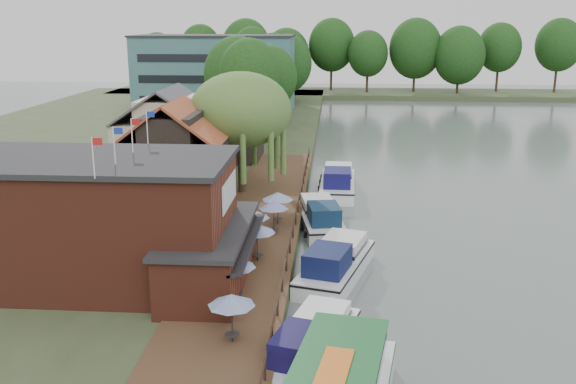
{
  "coord_description": "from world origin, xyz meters",
  "views": [
    {
      "loc": [
        -2.64,
        -34.5,
        15.52
      ],
      "look_at": [
        -6.0,
        12.0,
        3.0
      ],
      "focal_mm": 40.0,
      "sensor_mm": 36.0,
      "label": 1
    }
  ],
  "objects_px": {
    "cruiser_0": "(312,338)",
    "hotel_block": "(216,73)",
    "cottage_c": "(228,120)",
    "cruiser_2": "(320,214)",
    "umbrella_0": "(232,318)",
    "umbrella_4": "(253,227)",
    "cottage_a": "(175,156)",
    "umbrella_5": "(274,217)",
    "cruiser_1": "(336,258)",
    "cottage_b": "(170,133)",
    "umbrella_2": "(231,269)",
    "willow": "(241,133)",
    "umbrella_1": "(236,278)",
    "umbrella_3": "(257,242)",
    "cruiser_3": "(338,179)",
    "pub": "(129,221)",
    "umbrella_6": "(278,208)"
  },
  "relations": [
    {
      "from": "cottage_c",
      "to": "umbrella_4",
      "type": "bearing_deg",
      "value": -77.37
    },
    {
      "from": "cruiser_0",
      "to": "hotel_block",
      "type": "bearing_deg",
      "value": 118.92
    },
    {
      "from": "pub",
      "to": "cottage_a",
      "type": "relative_size",
      "value": 2.33
    },
    {
      "from": "hotel_block",
      "to": "cottage_a",
      "type": "relative_size",
      "value": 2.95
    },
    {
      "from": "willow",
      "to": "umbrella_1",
      "type": "height_order",
      "value": "willow"
    },
    {
      "from": "umbrella_3",
      "to": "pub",
      "type": "bearing_deg",
      "value": -152.14
    },
    {
      "from": "willow",
      "to": "umbrella_2",
      "type": "xyz_separation_m",
      "value": [
        2.36,
        -20.88,
        -3.93
      ]
    },
    {
      "from": "umbrella_5",
      "to": "cruiser_1",
      "type": "relative_size",
      "value": 0.23
    },
    {
      "from": "umbrella_0",
      "to": "umbrella_4",
      "type": "relative_size",
      "value": 1.0
    },
    {
      "from": "cottage_b",
      "to": "umbrella_3",
      "type": "distance_m",
      "value": 24.16
    },
    {
      "from": "pub",
      "to": "umbrella_1",
      "type": "bearing_deg",
      "value": -19.09
    },
    {
      "from": "cottage_c",
      "to": "cruiser_2",
      "type": "relative_size",
      "value": 0.86
    },
    {
      "from": "pub",
      "to": "cruiser_2",
      "type": "xyz_separation_m",
      "value": [
        10.43,
        13.53,
        -3.45
      ]
    },
    {
      "from": "umbrella_5",
      "to": "willow",
      "type": "bearing_deg",
      "value": 108.78
    },
    {
      "from": "cottage_c",
      "to": "umbrella_5",
      "type": "bearing_deg",
      "value": -73.83
    },
    {
      "from": "umbrella_3",
      "to": "umbrella_5",
      "type": "height_order",
      "value": "same"
    },
    {
      "from": "cottage_a",
      "to": "cruiser_1",
      "type": "xyz_separation_m",
      "value": [
        12.65,
        -11.08,
        -4.0
      ]
    },
    {
      "from": "cruiser_2",
      "to": "umbrella_4",
      "type": "bearing_deg",
      "value": -131.48
    },
    {
      "from": "cottage_a",
      "to": "umbrella_3",
      "type": "relative_size",
      "value": 3.62
    },
    {
      "from": "umbrella_1",
      "to": "umbrella_0",
      "type": "bearing_deg",
      "value": -83.39
    },
    {
      "from": "cottage_b",
      "to": "hotel_block",
      "type": "bearing_deg",
      "value": 94.97
    },
    {
      "from": "cruiser_3",
      "to": "cottage_c",
      "type": "bearing_deg",
      "value": 142.18
    },
    {
      "from": "cottage_b",
      "to": "umbrella_2",
      "type": "xyz_separation_m",
      "value": [
        9.86,
        -25.88,
        -2.96
      ]
    },
    {
      "from": "cottage_c",
      "to": "cruiser_3",
      "type": "height_order",
      "value": "cottage_c"
    },
    {
      "from": "cruiser_2",
      "to": "cruiser_3",
      "type": "height_order",
      "value": "cruiser_3"
    },
    {
      "from": "umbrella_0",
      "to": "umbrella_5",
      "type": "xyz_separation_m",
      "value": [
        0.47,
        15.61,
        0.0
      ]
    },
    {
      "from": "umbrella_0",
      "to": "cruiser_3",
      "type": "distance_m",
      "value": 31.57
    },
    {
      "from": "cottage_b",
      "to": "umbrella_5",
      "type": "bearing_deg",
      "value": -55.1
    },
    {
      "from": "umbrella_3",
      "to": "cruiser_3",
      "type": "distance_m",
      "value": 21.37
    },
    {
      "from": "umbrella_0",
      "to": "cottage_c",
      "type": "bearing_deg",
      "value": 99.52
    },
    {
      "from": "cottage_c",
      "to": "cruiser_1",
      "type": "relative_size",
      "value": 0.83
    },
    {
      "from": "cottage_b",
      "to": "willow",
      "type": "height_order",
      "value": "willow"
    },
    {
      "from": "umbrella_3",
      "to": "umbrella_4",
      "type": "distance_m",
      "value": 3.06
    },
    {
      "from": "umbrella_5",
      "to": "cruiser_0",
      "type": "height_order",
      "value": "umbrella_5"
    },
    {
      "from": "umbrella_1",
      "to": "umbrella_4",
      "type": "distance_m",
      "value": 8.76
    },
    {
      "from": "cruiser_2",
      "to": "cottage_b",
      "type": "bearing_deg",
      "value": 131.7
    },
    {
      "from": "pub",
      "to": "cruiser_2",
      "type": "bearing_deg",
      "value": 52.35
    },
    {
      "from": "umbrella_2",
      "to": "cruiser_2",
      "type": "xyz_separation_m",
      "value": [
        4.58,
        14.41,
        -1.09
      ]
    },
    {
      "from": "hotel_block",
      "to": "cottage_c",
      "type": "bearing_deg",
      "value": -77.8
    },
    {
      "from": "cottage_a",
      "to": "umbrella_6",
      "type": "bearing_deg",
      "value": -24.85
    },
    {
      "from": "willow",
      "to": "umbrella_2",
      "type": "distance_m",
      "value": 21.38
    },
    {
      "from": "pub",
      "to": "cottage_c",
      "type": "bearing_deg",
      "value": 90.0
    },
    {
      "from": "hotel_block",
      "to": "cottage_b",
      "type": "relative_size",
      "value": 2.65
    },
    {
      "from": "cottage_b",
      "to": "cottage_c",
      "type": "distance_m",
      "value": 9.85
    },
    {
      "from": "pub",
      "to": "umbrella_3",
      "type": "xyz_separation_m",
      "value": [
        6.77,
        3.58,
        -2.36
      ]
    },
    {
      "from": "hotel_block",
      "to": "cottage_b",
      "type": "xyz_separation_m",
      "value": [
        4.0,
        -46.0,
        -1.9
      ]
    },
    {
      "from": "cruiser_2",
      "to": "umbrella_0",
      "type": "bearing_deg",
      "value": -109.81
    },
    {
      "from": "hotel_block",
      "to": "umbrella_0",
      "type": "relative_size",
      "value": 10.69
    },
    {
      "from": "hotel_block",
      "to": "umbrella_5",
      "type": "xyz_separation_m",
      "value": [
        15.32,
        -62.22,
        -4.86
      ]
    },
    {
      "from": "umbrella_5",
      "to": "cruiser_0",
      "type": "distance_m",
      "value": 15.52
    }
  ]
}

